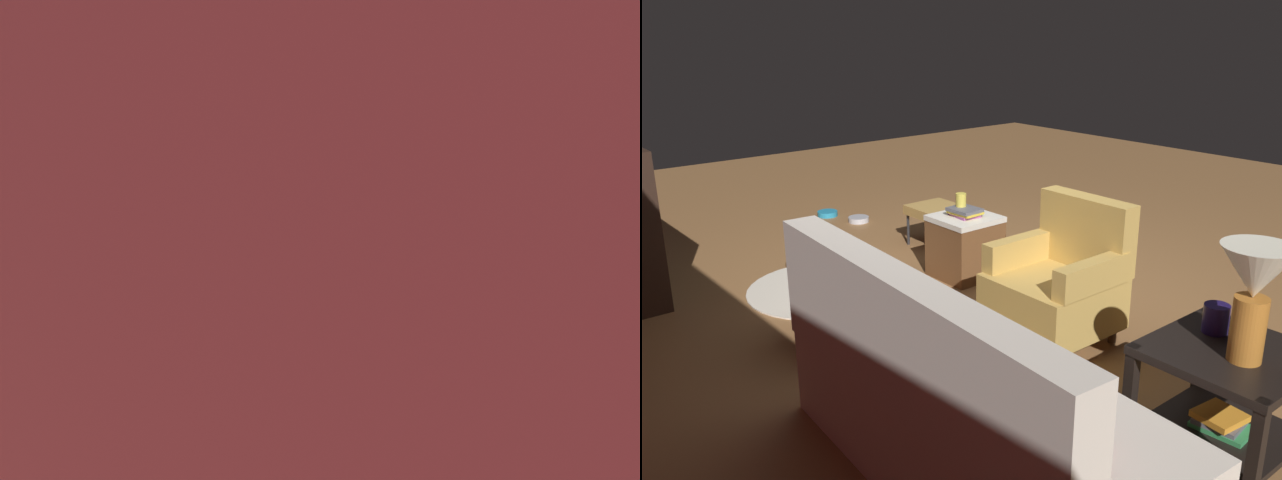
# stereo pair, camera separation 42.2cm
# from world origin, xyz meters

# --- Properties ---
(ground) EXTENTS (12.00, 12.00, 0.00)m
(ground) POSITION_xyz_m (0.00, 0.00, 0.00)
(ground) COLOR olive
(couch) EXTENTS (1.95, 0.98, 1.00)m
(couch) POSITION_xyz_m (-1.41, 1.54, 0.33)
(couch) COLOR silver
(couch) RESTS_ON ground
(armchair) EXTENTS (0.68, 0.68, 0.87)m
(armchair) POSITION_xyz_m (-0.74, 0.22, 0.36)
(armchair) COLOR tan
(armchair) RESTS_ON ground
(side_table) EXTENTS (0.64, 0.64, 0.55)m
(side_table) POSITION_xyz_m (-2.04, 0.59, 0.36)
(side_table) COLOR black
(side_table) RESTS_ON ground
(table_lamp) EXTENTS (0.30, 0.30, 0.50)m
(table_lamp) POSITION_xyz_m (-2.12, 0.64, 0.89)
(table_lamp) COLOR #B26B26
(table_lamp) RESTS_ON side_table
(small_vase) EXTENTS (0.12, 0.12, 0.13)m
(small_vase) POSITION_xyz_m (-1.90, 0.49, 0.62)
(small_vase) COLOR #1E1447
(small_vase) RESTS_ON side_table
(book_stack_shelf) EXTENTS (0.26, 0.21, 0.08)m
(book_stack_shelf) POSITION_xyz_m (-2.03, 0.58, 0.19)
(book_stack_shelf) COLOR #338C4C
(book_stack_shelf) RESTS_ON side_table
(laptop_desk) EXTENTS (0.56, 0.44, 0.48)m
(laptop_desk) POSITION_xyz_m (0.10, 1.26, 0.42)
(laptop_desk) COLOR olive
(laptop_desk) RESTS_ON ground
(laptop) EXTENTS (0.35, 0.30, 0.21)m
(laptop) POSITION_xyz_m (0.09, 1.30, 0.53)
(laptop) COLOR silver
(laptop) RESTS_ON laptop_desk
(wicker_hamper) EXTENTS (0.45, 0.45, 0.48)m
(wicker_hamper) POSITION_xyz_m (0.44, -0.02, 0.24)
(wicker_hamper) COLOR brown
(wicker_hamper) RESTS_ON ground
(book_stack_hamper) EXTENTS (0.25, 0.20, 0.07)m
(book_stack_hamper) POSITION_xyz_m (0.44, -0.02, 0.51)
(book_stack_hamper) COLOR #994C8C
(book_stack_hamper) RESTS_ON wicker_hamper
(yellow_mug) EXTENTS (0.08, 0.08, 0.10)m
(yellow_mug) POSITION_xyz_m (0.49, -0.03, 0.60)
(yellow_mug) COLOR #E5D14C
(yellow_mug) RESTS_ON book_stack_hamper
(ottoman) EXTENTS (0.40, 0.40, 0.36)m
(ottoman) POSITION_xyz_m (1.17, -0.30, 0.31)
(ottoman) COLOR #AD8442
(ottoman) RESTS_ON ground
(circular_rug) EXTENTS (1.14, 1.14, 0.01)m
(circular_rug) POSITION_xyz_m (0.91, 0.93, 0.01)
(circular_rug) COLOR beige
(circular_rug) RESTS_ON ground
(pet_bowl_steel) EXTENTS (0.20, 0.20, 0.05)m
(pet_bowl_steel) POSITION_xyz_m (2.22, -0.17, 0.03)
(pet_bowl_steel) COLOR silver
(pet_bowl_steel) RESTS_ON ground
(pet_bowl_teal) EXTENTS (0.20, 0.20, 0.05)m
(pet_bowl_teal) POSITION_xyz_m (2.60, -0.04, 0.03)
(pet_bowl_teal) COLOR teal
(pet_bowl_teal) RESTS_ON ground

